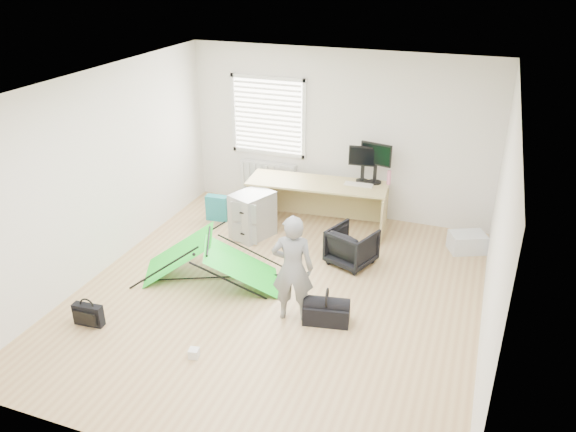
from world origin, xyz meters
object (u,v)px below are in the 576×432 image
(desk, at_px, (317,204))
(storage_crate, at_px, (467,242))
(thermos, at_px, (389,177))
(laptop_bag, at_px, (88,315))
(duffel_bag, at_px, (326,313))
(kite, at_px, (210,260))
(office_chair, at_px, (352,246))
(monitor_left, at_px, (363,169))
(person, at_px, (293,269))
(filing_cabinet, at_px, (253,215))
(monitor_right, at_px, (375,168))

(desk, relative_size, storage_crate, 4.35)
(thermos, xyz_separation_m, laptop_bag, (-2.78, -3.79, -0.72))
(thermos, xyz_separation_m, duffel_bag, (-0.16, -2.77, -0.74))
(thermos, xyz_separation_m, kite, (-1.90, -2.37, -0.56))
(office_chair, bearing_deg, monitor_left, -60.92)
(thermos, height_order, person, person)
(filing_cabinet, xyz_separation_m, person, (1.30, -1.81, 0.32))
(storage_crate, xyz_separation_m, duffel_bag, (-1.44, -2.40, -0.02))
(filing_cabinet, height_order, duffel_bag, filing_cabinet)
(duffel_bag, bearing_deg, filing_cabinet, 123.75)
(desk, bearing_deg, laptop_bag, -121.38)
(monitor_left, height_order, kite, monitor_left)
(person, xyz_separation_m, duffel_bag, (0.41, 0.05, -0.56))
(desk, xyz_separation_m, person, (0.49, -2.50, 0.31))
(monitor_right, bearing_deg, kite, -112.81)
(thermos, xyz_separation_m, person, (-0.57, -2.82, -0.18))
(filing_cabinet, xyz_separation_m, thermos, (1.87, 1.01, 0.50))
(laptop_bag, bearing_deg, filing_cabinet, 67.20)
(desk, bearing_deg, duffel_bag, -74.85)
(monitor_right, relative_size, laptop_bag, 1.38)
(desk, distance_m, filing_cabinet, 1.07)
(desk, xyz_separation_m, laptop_bag, (-1.72, -3.48, -0.24))
(kite, height_order, storage_crate, kite)
(thermos, relative_size, duffel_bag, 0.41)
(monitor_left, xyz_separation_m, thermos, (0.41, 0.03, -0.10))
(office_chair, bearing_deg, storage_crate, -127.06)
(office_chair, height_order, duffel_bag, office_chair)
(desk, xyz_separation_m, monitor_right, (0.84, 0.29, 0.61))
(filing_cabinet, bearing_deg, monitor_right, 53.54)
(office_chair, relative_size, person, 0.44)
(monitor_left, height_order, thermos, monitor_left)
(monitor_right, height_order, storage_crate, monitor_right)
(kite, bearing_deg, thermos, 26.51)
(desk, bearing_deg, filing_cabinet, -144.40)
(storage_crate, bearing_deg, laptop_bag, -139.90)
(storage_crate, distance_m, duffel_bag, 2.80)
(desk, relative_size, monitor_right, 4.37)
(monitor_left, bearing_deg, laptop_bag, -127.99)
(thermos, bearing_deg, desk, -163.55)
(laptop_bag, bearing_deg, kite, 53.56)
(person, bearing_deg, monitor_right, -110.16)
(monitor_right, distance_m, duffel_bag, 2.88)
(monitor_right, bearing_deg, thermos, 18.05)
(thermos, distance_m, person, 2.88)
(storage_crate, bearing_deg, person, -127.10)
(person, xyz_separation_m, kite, (-1.33, 0.44, -0.39))
(person, height_order, duffel_bag, person)
(filing_cabinet, height_order, laptop_bag, filing_cabinet)
(person, bearing_deg, laptop_bag, 10.73)
(monitor_right, distance_m, person, 2.84)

